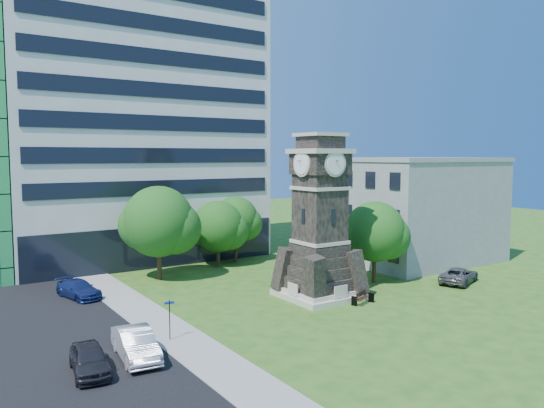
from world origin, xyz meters
TOP-DOWN VIEW (x-y plane):
  - ground at (0.00, 0.00)m, footprint 160.00×160.00m
  - sidewalk at (-9.50, 5.00)m, footprint 3.00×70.00m
  - street at (-18.00, 5.00)m, footprint 14.00×80.00m
  - clock_tower at (3.00, 2.00)m, footprint 5.40×5.40m
  - office_tall at (-3.20, 25.84)m, footprint 26.20×15.11m
  - office_low at (19.97, 8.00)m, footprint 15.20×12.20m
  - car_street_south at (-15.17, -2.86)m, footprint 2.17×4.30m
  - car_street_mid at (-12.65, -2.28)m, footprint 2.14×4.91m
  - car_street_north at (-12.14, 11.71)m, footprint 2.89×4.82m
  - car_east_lot at (15.40, -1.07)m, footprint 5.20×3.71m
  - park_bench at (4.35, -1.23)m, footprint 1.73×0.46m
  - street_sign at (-10.11, -0.72)m, footprint 0.56×0.06m
  - tree_nw at (-4.83, 13.90)m, footprint 6.66×6.06m
  - tree_nc at (2.05, 16.24)m, footprint 5.45×4.96m
  - tree_ne at (4.40, 17.00)m, footprint 4.97×4.51m
  - tree_east at (9.73, 3.01)m, footprint 5.54×5.04m

SIDE VIEW (x-z plane):
  - ground at x=0.00m, z-range 0.00..0.00m
  - street at x=-18.00m, z-range 0.00..0.02m
  - sidewalk at x=-9.50m, z-range 0.00..0.06m
  - park_bench at x=4.35m, z-range 0.03..0.92m
  - car_street_north at x=-12.14m, z-range 0.00..1.31m
  - car_east_lot at x=15.40m, z-range 0.00..1.32m
  - car_street_south at x=-15.17m, z-range 0.00..1.40m
  - car_street_mid at x=-12.65m, z-range 0.00..1.57m
  - street_sign at x=-10.11m, z-range 0.30..2.65m
  - tree_nc at x=2.05m, z-range 0.52..6.81m
  - tree_east at x=9.73m, z-range 0.71..7.53m
  - tree_ne at x=4.40m, z-range 0.85..7.42m
  - tree_nw at x=-4.83m, z-range 0.79..8.84m
  - office_low at x=19.97m, z-range 0.01..10.41m
  - clock_tower at x=3.00m, z-range -0.83..11.39m
  - office_tall at x=-3.20m, z-range -0.08..28.52m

